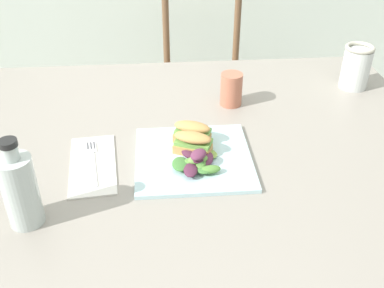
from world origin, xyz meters
The scene contains 11 objects.
dining_table centered at (0.09, 0.16, 0.64)m, with size 1.42×1.01×0.74m.
chair_wooden_far centered at (0.27, 1.15, 0.45)m, with size 0.43×0.43×0.87m.
plate_lunch centered at (0.14, 0.07, 0.74)m, with size 0.28×0.28×0.01m, color silver.
sandwich_half_front centered at (0.14, 0.09, 0.78)m, with size 0.10×0.08×0.06m.
sandwich_half_back centered at (0.14, 0.14, 0.78)m, with size 0.10×0.08×0.06m.
salad_mixed_greens centered at (0.15, 0.03, 0.77)m, with size 0.12×0.14×0.04m.
napkin_folded centered at (-0.10, 0.07, 0.74)m, with size 0.11×0.24×0.00m, color silver.
fork_on_napkin centered at (-0.11, 0.09, 0.75)m, with size 0.05×0.19×0.00m.
bottle_cold_brew centered at (-0.22, -0.12, 0.81)m, with size 0.07×0.07×0.20m.
mason_jar_iced_tea centered at (0.67, 0.43, 0.80)m, with size 0.09×0.09×0.14m.
cup_extra_side centered at (0.27, 0.35, 0.79)m, with size 0.06×0.06×0.10m, color #B2664C.
Camera 1 is at (0.06, -0.84, 1.40)m, focal length 43.26 mm.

